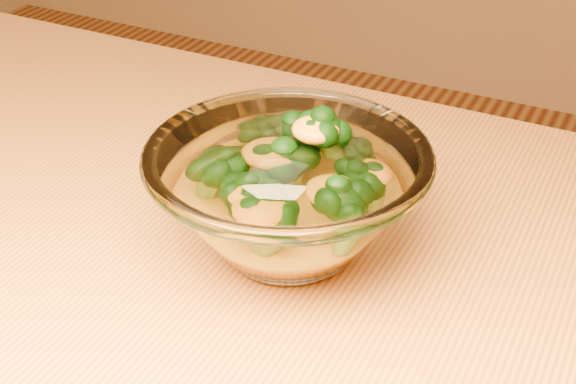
{
  "coord_description": "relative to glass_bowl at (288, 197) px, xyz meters",
  "views": [
    {
      "loc": [
        0.33,
        -0.31,
        1.11
      ],
      "look_at": [
        0.12,
        0.12,
        0.8
      ],
      "focal_mm": 50.0,
      "sensor_mm": 36.0,
      "label": 1
    }
  ],
  "objects": [
    {
      "name": "glass_bowl",
      "position": [
        0.0,
        0.0,
        0.0
      ],
      "size": [
        0.2,
        0.2,
        0.09
      ],
      "color": "white",
      "rests_on": "table"
    },
    {
      "name": "cheese_sauce",
      "position": [
        0.0,
        0.0,
        -0.02
      ],
      "size": [
        0.12,
        0.12,
        0.03
      ],
      "primitive_type": "ellipsoid",
      "color": "orange",
      "rests_on": "glass_bowl"
    },
    {
      "name": "broccoli_heap",
      "position": [
        -0.0,
        0.01,
        0.01
      ],
      "size": [
        0.13,
        0.14,
        0.08
      ],
      "color": "black",
      "rests_on": "cheese_sauce"
    }
  ]
}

